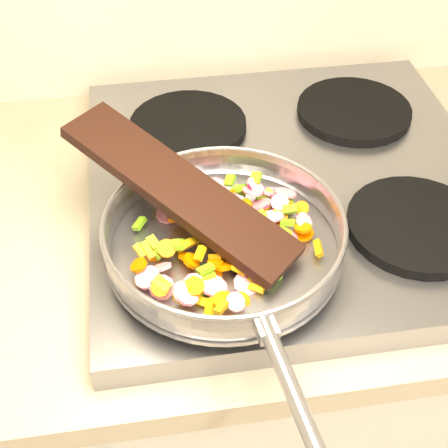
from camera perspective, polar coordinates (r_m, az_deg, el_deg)
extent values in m
cube|color=#939399|center=(0.96, 6.11, 3.55)|extent=(0.60, 0.60, 0.04)
cylinder|color=black|center=(0.81, -1.07, -2.22)|extent=(0.19, 0.19, 0.02)
cylinder|color=black|center=(0.88, 17.19, -0.10)|extent=(0.19, 0.19, 0.02)
cylinder|color=black|center=(1.03, -3.30, 8.97)|extent=(0.19, 0.19, 0.02)
cylinder|color=black|center=(1.08, 11.80, 10.11)|extent=(0.19, 0.19, 0.02)
cylinder|color=#9E9EA5|center=(0.80, 0.00, -2.19)|extent=(0.30, 0.30, 0.01)
torus|color=#9E9EA5|center=(0.78, 0.00, -0.88)|extent=(0.34, 0.34, 0.05)
torus|color=#9E9EA5|center=(0.77, 0.00, 0.22)|extent=(0.30, 0.30, 0.01)
cylinder|color=#9E9EA5|center=(0.63, 6.47, -15.37)|extent=(0.04, 0.19, 0.02)
cube|color=#9E9EA5|center=(0.67, 3.86, -9.53)|extent=(0.03, 0.03, 0.02)
cylinder|color=#E86400|center=(0.81, 7.29, -0.87)|extent=(0.03, 0.03, 0.01)
cylinder|color=#E86400|center=(0.81, -0.42, -0.57)|extent=(0.02, 0.02, 0.01)
cube|color=#D79C0B|center=(0.79, 8.63, -2.21)|extent=(0.01, 0.03, 0.01)
cylinder|color=#E86400|center=(0.84, 0.83, 1.46)|extent=(0.04, 0.04, 0.03)
cube|color=#D79C0B|center=(0.75, 2.80, -4.54)|extent=(0.02, 0.02, 0.02)
cube|color=#6CA817|center=(0.77, -3.91, -1.89)|extent=(0.02, 0.02, 0.02)
cylinder|color=#DF1541|center=(0.80, 1.06, -1.58)|extent=(0.03, 0.03, 0.01)
cube|color=#D79C0B|center=(0.83, -0.35, 1.77)|extent=(0.02, 0.02, 0.01)
cylinder|color=#E86400|center=(0.72, -2.81, -5.72)|extent=(0.03, 0.03, 0.01)
cylinder|color=#DF1541|center=(0.71, 1.06, -7.13)|extent=(0.03, 0.03, 0.02)
cylinder|color=#DF1541|center=(0.76, -5.68, -3.94)|extent=(0.03, 0.03, 0.02)
cube|color=#6CA817|center=(0.86, 1.51, 3.09)|extent=(0.02, 0.02, 0.02)
cube|color=#D79C0B|center=(0.84, 3.90, 1.75)|extent=(0.01, 0.02, 0.01)
cylinder|color=#E86400|center=(0.80, 2.39, -1.50)|extent=(0.02, 0.02, 0.02)
cube|color=#6CA817|center=(0.85, 1.41, 3.29)|extent=(0.03, 0.03, 0.02)
cube|color=#6CA817|center=(0.74, -1.54, -4.80)|extent=(0.02, 0.02, 0.01)
cylinder|color=#E86400|center=(0.84, -3.36, 1.36)|extent=(0.03, 0.03, 0.01)
cube|color=#6CA817|center=(0.79, 5.62, -0.74)|extent=(0.02, 0.02, 0.02)
cylinder|color=#E86400|center=(0.80, 7.24, -0.36)|extent=(0.03, 0.03, 0.01)
cylinder|color=#E86400|center=(0.84, 1.46, 1.27)|extent=(0.04, 0.03, 0.02)
cylinder|color=#E86400|center=(0.82, 1.91, 1.67)|extent=(0.02, 0.02, 0.02)
cube|color=#6CA817|center=(0.79, -6.52, -1.68)|extent=(0.02, 0.02, 0.01)
cube|color=#6CA817|center=(0.85, -2.29, 2.08)|extent=(0.02, 0.01, 0.01)
cylinder|color=#DF1541|center=(0.84, 0.73, 1.77)|extent=(0.05, 0.05, 0.02)
cylinder|color=#DF1541|center=(0.85, 2.88, 3.52)|extent=(0.03, 0.04, 0.03)
cube|color=#6CA817|center=(0.76, 3.01, -3.12)|extent=(0.02, 0.02, 0.02)
cube|color=#D79C0B|center=(0.72, -3.74, -6.45)|extent=(0.03, 0.02, 0.02)
cylinder|color=#DF1541|center=(0.83, -1.92, 1.65)|extent=(0.03, 0.03, 0.01)
cylinder|color=#DF1541|center=(0.85, 2.62, 3.00)|extent=(0.04, 0.04, 0.01)
cylinder|color=#E86400|center=(0.83, 5.11, 0.74)|extent=(0.03, 0.03, 0.02)
cube|color=#6CA817|center=(0.76, -7.27, -4.37)|extent=(0.02, 0.02, 0.01)
cylinder|color=#E86400|center=(0.84, -3.12, 1.28)|extent=(0.03, 0.03, 0.02)
cube|color=#D79C0B|center=(0.78, -4.35, -2.06)|extent=(0.02, 0.02, 0.01)
cube|color=#D79C0B|center=(0.83, 3.48, 0.80)|extent=(0.02, 0.02, 0.01)
cube|color=#6CA817|center=(0.82, 1.27, 0.98)|extent=(0.02, 0.01, 0.01)
cube|color=#6CA817|center=(0.85, 5.79, 2.13)|extent=(0.02, 0.02, 0.02)
cylinder|color=#DF1541|center=(0.85, -2.81, 2.68)|extent=(0.04, 0.04, 0.02)
cylinder|color=#DF1541|center=(0.73, -2.81, -5.53)|extent=(0.03, 0.02, 0.03)
cylinder|color=#DF1541|center=(0.81, 7.35, 0.21)|extent=(0.03, 0.04, 0.03)
cube|color=#6CA817|center=(0.84, -2.61, 1.83)|extent=(0.02, 0.02, 0.02)
cylinder|color=#E86400|center=(0.81, -2.38, 0.73)|extent=(0.04, 0.03, 0.02)
cylinder|color=#E86400|center=(0.76, -7.81, -3.75)|extent=(0.03, 0.03, 0.02)
cube|color=#D79C0B|center=(0.85, -6.01, 2.03)|extent=(0.02, 0.02, 0.02)
cylinder|color=#E86400|center=(0.83, -2.47, 2.28)|extent=(0.04, 0.04, 0.02)
cube|color=#D79C0B|center=(0.72, -1.28, -7.67)|extent=(0.02, 0.03, 0.02)
cylinder|color=#DF1541|center=(0.80, 0.44, -1.76)|extent=(0.04, 0.04, 0.02)
cube|color=#6CA817|center=(0.86, 3.83, 2.50)|extent=(0.03, 0.02, 0.02)
cube|color=#D79C0B|center=(0.76, 5.85, -2.78)|extent=(0.02, 0.01, 0.01)
cube|color=#D79C0B|center=(0.74, 2.99, -5.91)|extent=(0.02, 0.02, 0.01)
cylinder|color=#DF1541|center=(0.85, 3.50, 1.75)|extent=(0.04, 0.04, 0.01)
cube|color=#D79C0B|center=(0.78, -3.11, -1.70)|extent=(0.03, 0.02, 0.02)
cylinder|color=#E86400|center=(0.73, 1.51, -7.10)|extent=(0.03, 0.03, 0.02)
cube|color=#D79C0B|center=(0.83, 0.42, 0.90)|extent=(0.03, 0.02, 0.01)
cube|color=#D79C0B|center=(0.77, -7.72, -2.46)|extent=(0.02, 0.02, 0.01)
cube|color=#6CA817|center=(0.73, -5.73, -5.48)|extent=(0.03, 0.02, 0.01)
cylinder|color=#DF1541|center=(0.74, -3.57, -5.67)|extent=(0.03, 0.03, 0.03)
cube|color=#D79C0B|center=(0.77, -7.03, -2.41)|extent=(0.02, 0.03, 0.02)
cylinder|color=#DF1541|center=(0.72, -3.54, -6.36)|extent=(0.04, 0.04, 0.03)
cube|color=#6CA817|center=(0.83, -3.35, 2.43)|extent=(0.02, 0.02, 0.02)
cube|color=#6CA817|center=(0.76, 4.49, -4.93)|extent=(0.03, 0.03, 0.02)
cylinder|color=#E86400|center=(0.79, 0.68, -0.65)|extent=(0.02, 0.03, 0.02)
cylinder|color=#E86400|center=(0.85, -0.81, 2.02)|extent=(0.03, 0.03, 0.02)
cube|color=#D79C0B|center=(0.84, 0.01, 1.64)|extent=(0.02, 0.01, 0.02)
cylinder|color=#DF1541|center=(0.88, -0.81, 3.42)|extent=(0.04, 0.04, 0.02)
cylinder|color=#E86400|center=(0.82, -4.28, 0.59)|extent=(0.04, 0.03, 0.02)
cylinder|color=#DF1541|center=(0.73, -1.02, -5.63)|extent=(0.04, 0.04, 0.02)
cylinder|color=#E86400|center=(0.85, -0.72, 2.46)|extent=(0.04, 0.03, 0.03)
cube|color=#D79C0B|center=(0.79, -7.17, -2.29)|extent=(0.02, 0.01, 0.01)
cylinder|color=#E86400|center=(0.83, 7.13, 1.46)|extent=(0.03, 0.02, 0.02)
cube|color=#6CA817|center=(0.78, -5.95, -2.54)|extent=(0.02, 0.02, 0.01)
cylinder|color=#E86400|center=(0.72, -3.93, -6.37)|extent=(0.03, 0.03, 0.01)
cube|color=#D79C0B|center=(0.73, -1.96, -7.13)|extent=(0.02, 0.02, 0.01)
cylinder|color=#DF1541|center=(0.81, 1.89, 0.67)|extent=(0.03, 0.03, 0.02)
cylinder|color=#DF1541|center=(0.75, 2.13, -5.44)|extent=(0.03, 0.03, 0.01)
cube|color=#D79C0B|center=(0.75, -2.20, -2.71)|extent=(0.02, 0.02, 0.02)
cylinder|color=#DF1541|center=(0.83, 5.11, 1.98)|extent=(0.03, 0.03, 0.01)
cylinder|color=#DF1541|center=(0.75, 3.80, -3.57)|extent=(0.03, 0.03, 0.02)
cylinder|color=#E86400|center=(0.76, -1.06, -4.65)|extent=(0.03, 0.03, 0.02)
cube|color=#D79C0B|center=(0.83, -2.16, 1.26)|extent=(0.03, 0.01, 0.02)
cylinder|color=#DF1541|center=(0.80, 5.75, -1.08)|extent=(0.03, 0.03, 0.01)
cylinder|color=#DF1541|center=(0.85, 5.61, 2.87)|extent=(0.03, 0.04, 0.02)
cylinder|color=#DF1541|center=(0.84, 3.35, 1.75)|extent=(0.04, 0.04, 0.02)
cylinder|color=#DF1541|center=(0.86, 4.62, 2.92)|extent=(0.04, 0.04, 0.02)
cylinder|color=#E86400|center=(0.84, 5.65, 1.79)|extent=(0.03, 0.03, 0.02)
cylinder|color=#E86400|center=(0.75, -0.80, -3.63)|extent=(0.03, 0.03, 0.01)
cube|color=#D79C0B|center=(0.77, 2.62, -3.03)|extent=(0.02, 0.01, 0.02)
cube|color=#D79C0B|center=(0.80, -1.79, -0.28)|extent=(0.01, 0.02, 0.02)
cylinder|color=#DF1541|center=(0.75, -7.00, -4.87)|extent=(0.04, 0.04, 0.01)
cube|color=#6CA817|center=(0.84, -3.86, 2.08)|extent=(0.02, 0.02, 0.02)
cube|color=#6CA817|center=(0.74, -1.71, -4.15)|extent=(0.02, 0.02, 0.01)
cube|color=#D79C0B|center=(0.83, -1.49, 2.23)|extent=(0.01, 0.03, 0.02)
cube|color=#6CA817|center=(0.86, 2.93, 4.22)|extent=(0.02, 0.02, 0.02)
cylinder|color=#E86400|center=(0.77, 3.34, -2.43)|extent=(0.03, 0.03, 0.02)
cylinder|color=#E86400|center=(0.77, -5.27, -2.25)|extent=(0.02, 0.02, 0.02)
cylinder|color=#E86400|center=(0.73, -5.87, -5.84)|extent=(0.03, 0.03, 0.02)
cube|color=#6CA817|center=(0.85, -4.01, 2.85)|extent=(0.02, 0.02, 0.02)
cylinder|color=#E86400|center=(0.79, -6.48, -2.72)|extent=(0.02, 0.02, 0.02)
cylinder|color=#E86400|center=(0.76, -3.02, -3.40)|extent=(0.02, 0.03, 0.02)
cylinder|color=#DF1541|center=(0.74, -5.69, -5.78)|extent=(0.04, 0.03, 0.03)
cube|color=#6CA817|center=(0.74, -2.27, -6.33)|extent=(0.02, 0.02, 0.01)
cylinder|color=#DF1541|center=(0.82, 4.56, 0.73)|extent=(0.04, 0.04, 0.01)
cylinder|color=#E86400|center=(0.77, -3.22, -3.01)|extent=(0.04, 0.04, 0.02)
cylinder|color=#E86400|center=(0.82, 0.65, 1.29)|extent=(0.02, 0.02, 0.01)
cube|color=#6CA817|center=(0.85, 0.11, 2.29)|extent=(0.03, 0.02, 0.01)
cube|color=#D79C0B|center=(0.86, -4.65, 3.27)|extent=(0.02, 0.02, 0.02)
cube|color=#D79C0B|center=(0.70, -0.25, -7.65)|extent=(0.02, 0.02, 0.01)
cube|color=#D79C0B|center=(0.77, -0.68, -3.00)|extent=(0.02, 0.02, 0.02)
cube|color=#6CA817|center=(0.82, -7.74, 0.04)|extent=(0.02, 0.02, 0.01)
cube|color=#6CA817|center=(0.81, 5.87, 0.13)|extent=(0.02, 0.02, 0.01)
cube|color=#D79C0B|center=(0.77, 2.54, -3.41)|extent=(0.02, 0.02, 0.01)
cylinder|color=#DF1541|center=(0.79, 5.32, -2.53)|extent=(0.04, 0.04, 0.01)
cylinder|color=#E86400|center=(0.72, -0.07, -7.00)|extent=(0.03, 0.03, 0.01)
cylinder|color=#E86400|center=(0.82, 4.45, -0.24)|extent=(0.03, 0.02, 0.02)
cylinder|color=#DF1541|center=(0.84, -5.16, 0.88)|extent=(0.04, 0.04, 0.01)
cylinder|color=#DF1541|center=(0.79, 2.67, -1.35)|extent=(0.04, 0.03, 0.03)
cube|color=#6CA817|center=(0.82, 3.56, 0.63)|extent=(0.02, 0.02, 0.02)
cube|color=#6CA817|center=(0.72, -0.79, -7.47)|extent=(0.02, 0.02, 0.02)
cube|color=#6CA817|center=(0.87, 0.54, 4.01)|extent=(0.02, 0.02, 0.02)
cube|color=#6CA817|center=(0.82, -0.10, 1.88)|extent=(0.02, 0.02, 0.01)
cube|color=#D79C0B|center=(0.79, 3.48, -1.53)|extent=(0.02, 0.02, 0.02)
cube|color=#6CA817|center=(0.82, 6.11, 1.34)|extent=(0.02, 0.02, 0.02)
cylinder|color=#E86400|center=(0.84, 0.10, 2.84)|extent=(0.04, 0.03, 0.03)
cube|color=#D79C0B|center=(0.81, -1.79, 0.76)|extent=(0.01, 0.02, 0.02)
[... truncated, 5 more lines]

